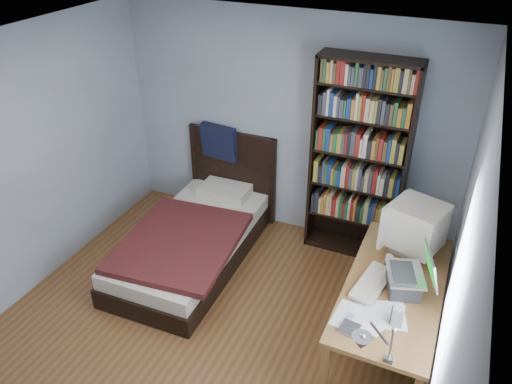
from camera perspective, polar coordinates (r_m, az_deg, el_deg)
room at (r=3.80m, az=-7.49°, el=-4.43°), size 4.20×4.24×2.50m
desk at (r=4.78m, az=16.05°, el=-9.65°), size 0.75×1.64×0.73m
crt_monitor at (r=4.46m, az=17.68°, el=-3.68°), size 0.54×0.50×0.49m
laptop at (r=4.12m, az=16.86°, el=-9.56°), size 0.45×0.42×0.43m
desk_lamp at (r=3.06m, az=12.58°, el=-16.55°), size 0.23×0.51×0.60m
keyboard at (r=4.17m, az=13.13°, el=-10.11°), size 0.28×0.52×0.05m
speaker at (r=3.85m, az=15.89°, el=-13.48°), size 0.08×0.08×0.16m
soda_can at (r=4.36m, az=14.92°, el=-7.70°), size 0.06×0.06×0.12m
mouse at (r=4.45m, az=16.36°, el=-7.69°), size 0.06×0.11×0.04m
phone_silver at (r=4.02m, az=11.77°, el=-12.00°), size 0.06×0.11×0.02m
phone_grey at (r=3.86m, az=10.67°, el=-13.99°), size 0.05×0.09×0.02m
external_drive at (r=3.78m, az=10.63°, el=-15.09°), size 0.15×0.15×0.03m
bookshelf at (r=5.19m, az=11.67°, el=3.36°), size 0.97×0.30×2.16m
bed at (r=5.45m, az=-6.93°, el=-4.98°), size 1.23×2.14×1.16m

